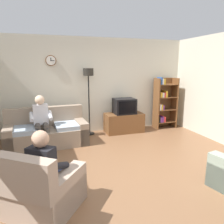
{
  "coord_description": "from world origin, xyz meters",
  "views": [
    {
      "loc": [
        -1.36,
        -3.45,
        1.9
      ],
      "look_at": [
        0.11,
        1.16,
        0.87
      ],
      "focal_mm": 34.41,
      "sensor_mm": 36.0,
      "label": 1
    }
  ],
  "objects_px": {
    "tv": "(124,106)",
    "person_on_couch": "(41,119)",
    "tv_stand": "(124,123)",
    "floor_lamp": "(89,83)",
    "bookshelf": "(164,103)",
    "person_in_left_armchair": "(47,166)",
    "couch": "(47,133)",
    "armchair_near_window": "(44,191)"
  },
  "relations": [
    {
      "from": "couch",
      "to": "person_in_left_armchair",
      "type": "xyz_separation_m",
      "value": [
        -0.03,
        -2.49,
        0.29
      ]
    },
    {
      "from": "couch",
      "to": "bookshelf",
      "type": "bearing_deg",
      "value": 8.29
    },
    {
      "from": "floor_lamp",
      "to": "person_on_couch",
      "type": "bearing_deg",
      "value": -153.08
    },
    {
      "from": "bookshelf",
      "to": "person_on_couch",
      "type": "height_order",
      "value": "bookshelf"
    },
    {
      "from": "bookshelf",
      "to": "person_in_left_armchair",
      "type": "xyz_separation_m",
      "value": [
        -3.56,
        -3.0,
        -0.19
      ]
    },
    {
      "from": "couch",
      "to": "floor_lamp",
      "type": "bearing_deg",
      "value": 24.67
    },
    {
      "from": "bookshelf",
      "to": "person_in_left_armchair",
      "type": "distance_m",
      "value": 4.66
    },
    {
      "from": "person_on_couch",
      "to": "person_in_left_armchair",
      "type": "height_order",
      "value": "person_on_couch"
    },
    {
      "from": "tv_stand",
      "to": "person_on_couch",
      "type": "height_order",
      "value": "person_on_couch"
    },
    {
      "from": "tv",
      "to": "person_in_left_armchair",
      "type": "height_order",
      "value": "person_in_left_armchair"
    },
    {
      "from": "person_in_left_armchair",
      "to": "tv",
      "type": "bearing_deg",
      "value": 52.65
    },
    {
      "from": "couch",
      "to": "person_in_left_armchair",
      "type": "relative_size",
      "value": 1.75
    },
    {
      "from": "bookshelf",
      "to": "person_on_couch",
      "type": "xyz_separation_m",
      "value": [
        -3.63,
        -0.62,
        -0.1
      ]
    },
    {
      "from": "person_on_couch",
      "to": "armchair_near_window",
      "type": "bearing_deg",
      "value": -89.62
    },
    {
      "from": "tv",
      "to": "tv_stand",
      "type": "bearing_deg",
      "value": 90.0
    },
    {
      "from": "bookshelf",
      "to": "armchair_near_window",
      "type": "xyz_separation_m",
      "value": [
        -3.61,
        -3.07,
        -0.5
      ]
    },
    {
      "from": "tv",
      "to": "armchair_near_window",
      "type": "height_order",
      "value": "tv"
    },
    {
      "from": "couch",
      "to": "person_on_couch",
      "type": "xyz_separation_m",
      "value": [
        -0.1,
        -0.11,
        0.39
      ]
    },
    {
      "from": "bookshelf",
      "to": "person_in_left_armchair",
      "type": "height_order",
      "value": "bookshelf"
    },
    {
      "from": "couch",
      "to": "tv_stand",
      "type": "height_order",
      "value": "couch"
    },
    {
      "from": "bookshelf",
      "to": "person_in_left_armchair",
      "type": "bearing_deg",
      "value": -139.86
    },
    {
      "from": "couch",
      "to": "bookshelf",
      "type": "relative_size",
      "value": 1.24
    },
    {
      "from": "floor_lamp",
      "to": "person_on_couch",
      "type": "xyz_separation_m",
      "value": [
        -1.28,
        -0.65,
        -0.75
      ]
    },
    {
      "from": "tv",
      "to": "bookshelf",
      "type": "height_order",
      "value": "bookshelf"
    },
    {
      "from": "tv_stand",
      "to": "floor_lamp",
      "type": "bearing_deg",
      "value": 174.39
    },
    {
      "from": "bookshelf",
      "to": "floor_lamp",
      "type": "xyz_separation_m",
      "value": [
        -2.35,
        0.03,
        0.66
      ]
    },
    {
      "from": "person_on_couch",
      "to": "person_in_left_armchair",
      "type": "distance_m",
      "value": 2.38
    },
    {
      "from": "person_on_couch",
      "to": "person_in_left_armchair",
      "type": "xyz_separation_m",
      "value": [
        0.07,
        -2.38,
        -0.09
      ]
    },
    {
      "from": "armchair_near_window",
      "to": "person_on_couch",
      "type": "height_order",
      "value": "person_on_couch"
    },
    {
      "from": "tv_stand",
      "to": "floor_lamp",
      "type": "xyz_separation_m",
      "value": [
        -1.01,
        0.1,
        1.17
      ]
    },
    {
      "from": "tv_stand",
      "to": "floor_lamp",
      "type": "relative_size",
      "value": 0.59
    },
    {
      "from": "tv",
      "to": "person_on_couch",
      "type": "xyz_separation_m",
      "value": [
        -2.29,
        -0.53,
        -0.08
      ]
    },
    {
      "from": "couch",
      "to": "tv",
      "type": "xyz_separation_m",
      "value": [
        2.18,
        0.42,
        0.46
      ]
    },
    {
      "from": "tv",
      "to": "person_in_left_armchair",
      "type": "bearing_deg",
      "value": -127.35
    },
    {
      "from": "bookshelf",
      "to": "floor_lamp",
      "type": "distance_m",
      "value": 2.44
    },
    {
      "from": "tv",
      "to": "bookshelf",
      "type": "xyz_separation_m",
      "value": [
        1.34,
        0.1,
        0.02
      ]
    },
    {
      "from": "couch",
      "to": "floor_lamp",
      "type": "height_order",
      "value": "floor_lamp"
    },
    {
      "from": "tv",
      "to": "person_on_couch",
      "type": "distance_m",
      "value": 2.35
    },
    {
      "from": "tv",
      "to": "person_on_couch",
      "type": "bearing_deg",
      "value": -167.05
    },
    {
      "from": "bookshelf",
      "to": "floor_lamp",
      "type": "height_order",
      "value": "floor_lamp"
    },
    {
      "from": "floor_lamp",
      "to": "tv_stand",
      "type": "bearing_deg",
      "value": -5.61
    },
    {
      "from": "armchair_near_window",
      "to": "person_in_left_armchair",
      "type": "relative_size",
      "value": 1.06
    }
  ]
}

